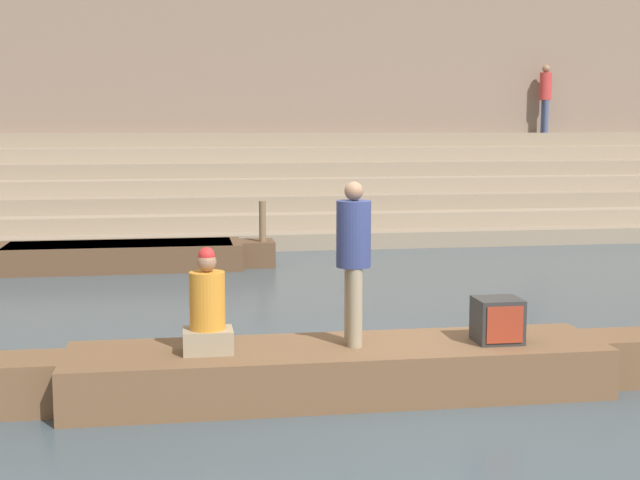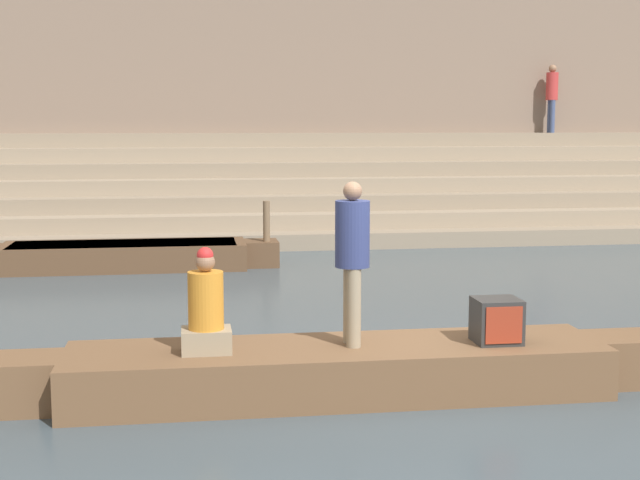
% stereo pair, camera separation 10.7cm
% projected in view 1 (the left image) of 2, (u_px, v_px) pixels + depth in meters
% --- Properties ---
extents(ground_plane, '(120.00, 120.00, 0.00)m').
position_uv_depth(ground_plane, '(406.00, 385.00, 9.18)').
color(ground_plane, '#3D4C56').
extents(ghat_steps, '(36.00, 4.77, 2.43)m').
position_uv_depth(ghat_steps, '(274.00, 198.00, 21.69)').
color(ghat_steps, gray).
rests_on(ghat_steps, ground).
extents(back_wall, '(34.20, 1.28, 9.07)m').
position_uv_depth(back_wall, '(264.00, 54.00, 23.46)').
color(back_wall, '#7F6B5B').
rests_on(back_wall, ground).
extents(rowboat_main, '(6.82, 1.33, 0.50)m').
position_uv_depth(rowboat_main, '(339.00, 369.00, 8.83)').
color(rowboat_main, brown).
rests_on(rowboat_main, ground).
extents(person_standing, '(0.34, 0.34, 1.62)m').
position_uv_depth(person_standing, '(354.00, 252.00, 8.72)').
color(person_standing, gray).
rests_on(person_standing, rowboat_main).
extents(person_rowing, '(0.48, 0.37, 1.02)m').
position_uv_depth(person_rowing, '(207.00, 311.00, 8.49)').
color(person_rowing, gray).
rests_on(person_rowing, rowboat_main).
extents(tv_set, '(0.45, 0.43, 0.45)m').
position_uv_depth(tv_set, '(498.00, 320.00, 8.92)').
color(tv_set, '#2D2D2D').
rests_on(tv_set, rowboat_main).
extents(moored_boat_shore, '(5.71, 1.33, 0.48)m').
position_uv_depth(moored_boat_shore, '(120.00, 255.00, 16.47)').
color(moored_boat_shore, brown).
rests_on(moored_boat_shore, ground).
extents(mooring_post, '(0.13, 0.13, 1.24)m').
position_uv_depth(mooring_post, '(263.00, 234.00, 16.69)').
color(mooring_post, brown).
rests_on(mooring_post, ground).
extents(person_on_steps, '(0.32, 0.32, 1.80)m').
position_uv_depth(person_on_steps, '(545.00, 93.00, 23.83)').
color(person_on_steps, '#3D4C75').
rests_on(person_on_steps, ghat_steps).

